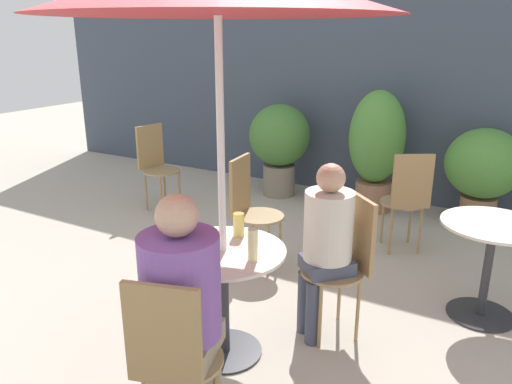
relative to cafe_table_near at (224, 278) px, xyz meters
name	(u,v)px	position (x,y,z in m)	size (l,w,h in m)	color
ground_plane	(208,348)	(-0.12, -0.03, -0.52)	(20.00, 20.00, 0.00)	#B2A899
storefront_wall	(383,73)	(-0.12, 3.59, 0.98)	(10.00, 0.06, 3.00)	#3D4756
cafe_table_near	(224,278)	(0.00, 0.00, 0.00)	(0.76, 0.76, 0.72)	#2D2D33
cafe_table_far	(490,252)	(1.37, 1.27, -0.02)	(0.70, 0.70, 0.72)	#2D2D33
bistro_chair_0	(172,353)	(0.24, -0.79, 0.05)	(0.43, 0.45, 0.96)	#997F56
bistro_chair_1	(347,254)	(0.57, 0.60, 0.05)	(0.47, 0.47, 0.96)	#997F56
bistro_chair_2	(249,202)	(-0.51, 1.18, 0.05)	(0.42, 0.41, 0.96)	#997F56
bistro_chair_3	(156,160)	(-2.17, 1.92, 0.05)	(0.44, 0.42, 0.96)	#997F56
bistro_chair_4	(408,194)	(0.61, 2.07, 0.05)	(0.46, 0.47, 0.96)	#997F56
seated_person_0	(182,300)	(0.19, -0.64, 0.23)	(0.41, 0.43, 1.29)	gray
seated_person_1	(326,236)	(0.46, 0.49, 0.19)	(0.40, 0.40, 1.20)	#42475B
beer_glass_0	(184,242)	(-0.16, -0.17, 0.27)	(0.07, 0.07, 0.16)	#DBC65B
beer_glass_1	(253,245)	(0.23, -0.04, 0.29)	(0.06, 0.06, 0.19)	beige
beer_glass_2	(239,225)	(-0.03, 0.23, 0.27)	(0.07, 0.07, 0.15)	#DBC65B
potted_plant_0	(280,141)	(-1.17, 3.06, 0.16)	(0.74, 0.74, 1.13)	slate
potted_plant_1	(376,144)	(0.01, 3.10, 0.24)	(0.62, 0.62, 1.36)	#93664C
potted_plant_2	(483,168)	(1.11, 3.18, 0.10)	(0.77, 0.77, 1.03)	#93664C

